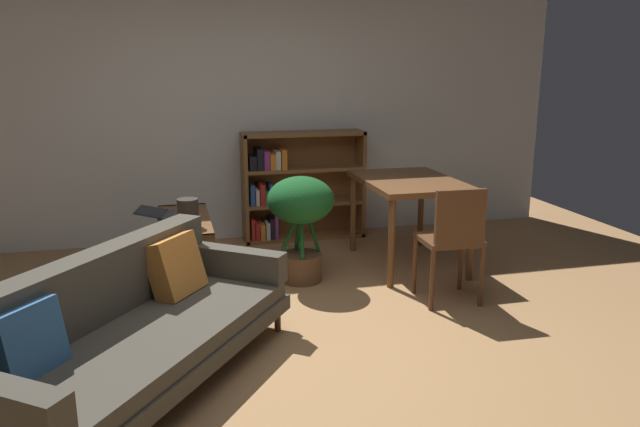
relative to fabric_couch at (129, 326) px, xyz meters
The scene contains 10 objects.
ground_plane 1.09m from the fabric_couch, 12.05° to the left, with size 8.16×8.16×0.00m, color #A87A4C.
back_wall_panel 3.24m from the fabric_couch, 70.98° to the left, with size 6.80×0.10×2.70m, color silver.
fabric_couch is the anchor object (origin of this frame).
media_console 1.65m from the fabric_couch, 77.24° to the left, with size 0.42×1.08×0.55m.
open_laptop 1.77m from the fabric_couch, 81.88° to the left, with size 0.51×0.39×0.06m.
desk_speaker 1.44m from the fabric_couch, 73.69° to the left, with size 0.16×0.16×0.22m.
potted_floor_plant 1.95m from the fabric_couch, 47.50° to the left, with size 0.55×0.55×0.89m.
dining_table 2.86m from the fabric_couch, 34.61° to the left, with size 0.81×1.14×0.79m.
dining_chair_near 2.40m from the fabric_couch, 16.12° to the left, with size 0.44×0.41×0.91m.
bookshelf 3.14m from the fabric_couch, 60.74° to the left, with size 1.25×0.32×1.11m.
Camera 1 is at (-0.74, -3.54, 1.79)m, focal length 34.09 mm.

